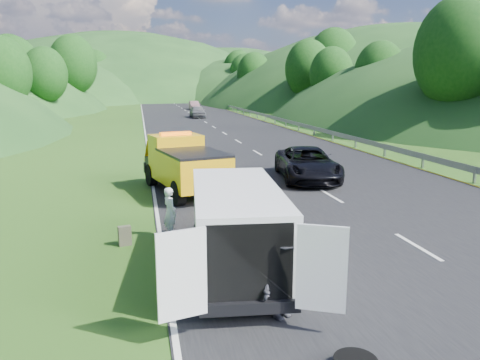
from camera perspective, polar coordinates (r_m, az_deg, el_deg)
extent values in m
plane|color=#38661E|center=(14.36, 6.22, -6.34)|extent=(320.00, 320.00, 0.00)
cube|color=black|center=(53.63, -4.21, 7.03)|extent=(14.00, 200.00, 0.02)
cube|color=gray|center=(67.20, 0.53, 8.01)|extent=(0.06, 140.00, 1.52)
cylinder|color=black|center=(20.86, -10.75, 0.60)|extent=(0.54, 1.00, 0.95)
cylinder|color=black|center=(21.37, -6.07, 1.01)|extent=(0.54, 1.00, 0.95)
cylinder|color=black|center=(17.29, -7.52, -1.61)|extent=(0.54, 1.00, 0.95)
cylinder|color=black|center=(17.90, -2.02, -1.04)|extent=(0.54, 1.00, 0.95)
cube|color=#F0AB0C|center=(20.18, -7.78, 2.93)|extent=(2.34, 1.95, 1.81)
cube|color=#F0AB0C|center=(18.22, -5.71, 1.27)|extent=(2.78, 3.62, 1.24)
cube|color=black|center=(18.11, -5.75, 3.34)|extent=(2.78, 3.62, 0.10)
cube|color=black|center=(21.34, -8.68, 1.96)|extent=(2.11, 1.55, 0.67)
cube|color=black|center=(21.91, -9.09, 1.70)|extent=(1.99, 0.64, 0.48)
cube|color=#F0AB0C|center=(21.56, -8.98, 3.71)|extent=(2.02, 1.16, 1.04)
cube|color=orange|center=(20.06, -7.86, 5.61)|extent=(1.35, 0.54, 0.15)
cube|color=black|center=(20.76, -8.37, 4.09)|extent=(1.77, 0.49, 0.86)
cylinder|color=black|center=(12.64, -4.98, -7.07)|extent=(0.36, 0.77, 0.75)
cylinder|color=black|center=(12.78, 2.63, -6.83)|extent=(0.36, 0.77, 0.75)
cylinder|color=black|center=(9.69, -4.57, -13.14)|extent=(0.36, 0.77, 0.75)
cylinder|color=black|center=(9.87, 5.48, -12.68)|extent=(0.36, 0.77, 0.75)
cube|color=white|center=(10.82, -0.40, -5.37)|extent=(2.41, 5.03, 1.73)
cube|color=white|center=(13.38, -1.49, -3.67)|extent=(1.94, 1.03, 0.93)
cube|color=black|center=(13.02, -1.44, -0.72)|extent=(1.75, 0.50, 0.78)
cube|color=black|center=(8.59, 1.20, -10.04)|extent=(1.59, 0.26, 1.49)
cube|color=white|center=(8.14, -7.09, -11.40)|extent=(0.87, 0.27, 1.59)
cube|color=white|center=(8.44, 9.92, -10.63)|extent=(0.82, 0.44, 1.59)
cube|color=black|center=(8.85, 1.26, -15.32)|extent=(1.87, 0.33, 0.23)
imported|color=white|center=(13.95, -8.44, -6.95)|extent=(0.57, 0.65, 1.49)
imported|color=#D4BC71|center=(13.40, -3.21, -7.63)|extent=(0.57, 0.55, 0.93)
imported|color=black|center=(9.42, 5.21, -16.46)|extent=(1.29, 1.14, 1.74)
cube|color=#514E3D|center=(13.47, -13.88, -6.61)|extent=(0.38, 0.27, 0.55)
imported|color=black|center=(22.04, 8.15, 0.03)|extent=(3.25, 5.65, 1.48)
imported|color=#4E4F54|center=(60.82, -5.19, 7.56)|extent=(1.82, 4.52, 1.54)
imported|color=#7B525A|center=(79.69, -5.61, 8.55)|extent=(1.45, 4.16, 1.37)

